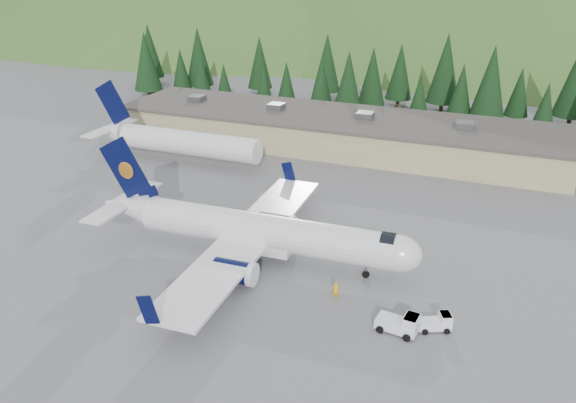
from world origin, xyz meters
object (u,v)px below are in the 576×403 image
(airliner, at_px, (256,231))
(terminal_building, at_px, (334,130))
(baggage_tug_a, at_px, (437,322))
(baggage_tug_b, at_px, (401,324))
(second_airliner, at_px, (172,140))
(ramp_worker, at_px, (336,291))

(airliner, height_order, terminal_building, airliner)
(baggage_tug_a, bearing_deg, baggage_tug_b, -174.36)
(airliner, height_order, second_airliner, second_airliner)
(baggage_tug_a, height_order, baggage_tug_b, baggage_tug_b)
(airliner, height_order, baggage_tug_a, airliner)
(airliner, bearing_deg, ramp_worker, -25.21)
(baggage_tug_b, bearing_deg, airliner, 163.95)
(baggage_tug_a, height_order, terminal_building, terminal_building)
(airliner, xyz_separation_m, baggage_tug_a, (18.79, -5.23, -2.39))
(airliner, distance_m, baggage_tug_b, 17.64)
(terminal_building, bearing_deg, baggage_tug_b, -65.82)
(airliner, distance_m, baggage_tug_a, 19.65)
(terminal_building, xyz_separation_m, ramp_worker, (13.70, -42.15, -1.78))
(baggage_tug_a, relative_size, baggage_tug_b, 0.85)
(second_airliner, relative_size, baggage_tug_a, 9.11)
(terminal_building, height_order, ramp_worker, terminal_building)
(terminal_building, bearing_deg, ramp_worker, -72.00)
(baggage_tug_b, relative_size, terminal_building, 0.05)
(second_airliner, relative_size, ramp_worker, 16.34)
(airliner, bearing_deg, terminal_building, 93.82)
(baggage_tug_a, relative_size, terminal_building, 0.04)
(baggage_tug_a, bearing_deg, ramp_worker, 148.30)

